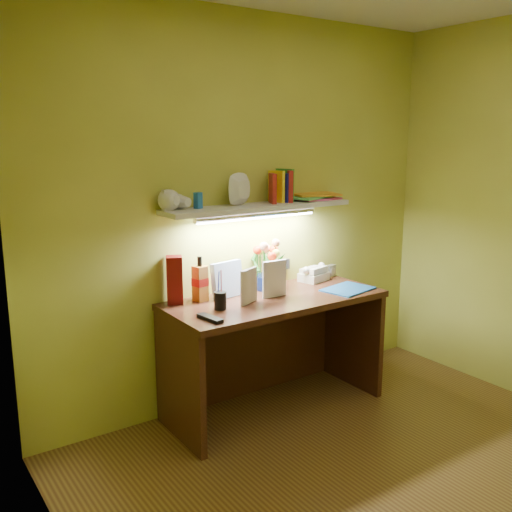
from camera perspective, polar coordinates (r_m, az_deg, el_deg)
The scene contains 14 objects.
ground at distance 3.11m, azimuth 16.18°, elevation -22.64°, with size 3.00×3.00×0.00m, color #503118.
desk at distance 3.70m, azimuth 1.89°, elevation -9.72°, with size 1.40×0.60×0.75m, color #371A0F.
flower_bouquet at distance 3.73m, azimuth 1.24°, elevation -0.89°, with size 0.20×0.20×0.32m, color #0A143B, non-canonical shape.
telephone at distance 3.98m, azimuth 5.80°, elevation -1.67°, with size 0.19×0.14×0.11m, color white, non-canonical shape.
desk_clock at distance 4.12m, azimuth 7.47°, elevation -1.47°, with size 0.08×0.04×0.08m, color #A9A9AD.
whisky_bottle at distance 3.48m, azimuth -5.62°, elevation -2.28°, with size 0.07×0.07×0.28m, color #A3611B, non-canonical shape.
whisky_box at distance 3.44m, azimuth -8.15°, elevation -2.39°, with size 0.09×0.09×0.29m, color #5D0C09.
pen_cup at distance 3.32m, azimuth -3.60°, elevation -3.87°, with size 0.07×0.07×0.18m, color black.
art_card at distance 3.56m, azimuth -2.91°, elevation -2.35°, with size 0.22×0.04×0.22m, color white, non-canonical shape.
tv_remote at distance 3.15m, azimuth -4.62°, elevation -6.21°, with size 0.05×0.18×0.02m, color black.
blue_folder at distance 3.79m, azimuth 9.17°, elevation -3.29°, with size 0.32×0.24×0.01m, color #1E62AE.
desk_book_a at distance 3.35m, azimuth -1.50°, elevation -3.34°, with size 0.16×0.02×0.22m, color beige.
desk_book_b at distance 3.51m, azimuth 0.72°, elevation -2.47°, with size 0.17×0.02×0.23m, color silver.
wall_shelf at distance 3.62m, azimuth 0.36°, elevation 5.53°, with size 1.32×0.32×0.24m.
Camera 1 is at (-2.04, -1.57, 1.74)m, focal length 40.00 mm.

